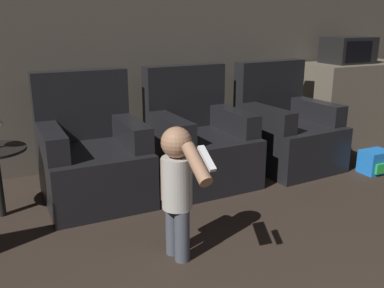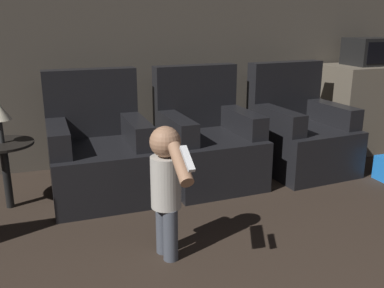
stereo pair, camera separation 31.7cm
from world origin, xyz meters
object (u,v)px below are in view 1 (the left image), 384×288
object	(u,v)px
armchair_left	(92,157)
toy_backpack	(375,162)
microwave	(348,50)
armchair_middle	(199,143)
armchair_right	(286,132)
person_toddler	(178,183)

from	to	relation	value
armchair_left	toy_backpack	size ratio (longest dim) A/B	3.86
armchair_left	microwave	bearing A→B (deg)	6.34
armchair_middle	microwave	distance (m)	2.24
armchair_middle	armchair_right	size ratio (longest dim) A/B	1.00
toy_backpack	armchair_right	bearing A→B (deg)	138.87
toy_backpack	microwave	size ratio (longest dim) A/B	0.51
person_toddler	toy_backpack	xyz separation A→B (m)	(2.34, 0.61, -0.39)
person_toddler	armchair_right	bearing A→B (deg)	-65.74
armchair_left	toy_backpack	world-z (taller)	armchair_left
armchair_left	person_toddler	size ratio (longest dim) A/B	1.22
microwave	armchair_middle	bearing A→B (deg)	-169.61
armchair_right	toy_backpack	distance (m)	0.90
toy_backpack	armchair_left	bearing A→B (deg)	167.67
armchair_right	person_toddler	size ratio (longest dim) A/B	1.22
armchair_right	person_toddler	bearing A→B (deg)	-149.80
armchair_left	person_toddler	xyz separation A→B (m)	(0.26, -1.18, 0.15)
armchair_left	person_toddler	distance (m)	1.21
person_toddler	microwave	distance (m)	3.24
toy_backpack	microwave	xyz separation A→B (m)	(0.45, 0.95, 0.99)
armchair_left	person_toddler	world-z (taller)	armchair_left
armchair_left	person_toddler	bearing A→B (deg)	-78.09
armchair_left	armchair_right	size ratio (longest dim) A/B	1.00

